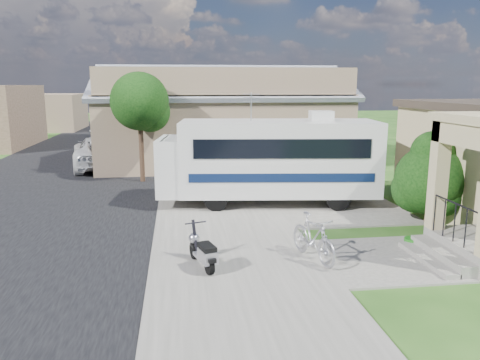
{
  "coord_description": "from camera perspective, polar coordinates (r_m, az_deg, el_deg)",
  "views": [
    {
      "loc": [
        -2.29,
        -10.83,
        4.06
      ],
      "look_at": [
        -0.5,
        2.5,
        1.3
      ],
      "focal_mm": 35.0,
      "sensor_mm": 36.0,
      "label": 1
    }
  ],
  "objects": [
    {
      "name": "driveway_slab",
      "position": [
        16.3,
        6.05,
        -2.8
      ],
      "size": [
        7.0,
        6.0,
        0.05
      ],
      "primitive_type": "cube",
      "color": "#64625A",
      "rests_on": "ground"
    },
    {
      "name": "shrub",
      "position": [
        14.8,
        22.26,
        0.39
      ],
      "size": [
        2.24,
        2.14,
        2.75
      ],
      "color": "#2F1F15",
      "rests_on": "ground"
    },
    {
      "name": "garden_hose",
      "position": [
        12.79,
        20.28,
        -7.21
      ],
      "size": [
        0.42,
        0.42,
        0.19
      ],
      "primitive_type": "cylinder",
      "color": "#186714",
      "rests_on": "ground"
    },
    {
      "name": "warehouse",
      "position": [
        24.99,
        -2.38,
        6.82
      ],
      "size": [
        12.5,
        8.4,
        5.04
      ],
      "color": "#836A52",
      "rests_on": "ground"
    },
    {
      "name": "van",
      "position": [
        31.1,
        -15.47,
        5.36
      ],
      "size": [
        3.5,
        6.6,
        1.82
      ],
      "primitive_type": "imported",
      "rotation": [
        0.0,
        0.0,
        0.16
      ],
      "color": "silver",
      "rests_on": "ground"
    },
    {
      "name": "sidewalk_slab",
      "position": [
        21.26,
        -4.03,
        0.63
      ],
      "size": [
        4.0,
        80.0,
        0.06
      ],
      "primitive_type": "cube",
      "color": "#64625A",
      "rests_on": "ground"
    },
    {
      "name": "street_tree_b",
      "position": [
        29.93,
        -10.51,
        10.12
      ],
      "size": [
        2.44,
        2.4,
        4.73
      ],
      "color": "#2F1F15",
      "rests_on": "ground"
    },
    {
      "name": "street_slab",
      "position": [
        21.85,
        -21.29,
        0.11
      ],
      "size": [
        9.0,
        80.0,
        0.02
      ],
      "primitive_type": "cube",
      "color": "black",
      "rests_on": "ground"
    },
    {
      "name": "motorhome",
      "position": [
        15.9,
        3.71,
        2.7
      ],
      "size": [
        7.53,
        3.11,
        3.75
      ],
      "rotation": [
        0.0,
        0.0,
        -0.12
      ],
      "color": "beige",
      "rests_on": "ground"
    },
    {
      "name": "street_tree_c",
      "position": [
        38.92,
        -9.87,
        10.01
      ],
      "size": [
        2.44,
        2.4,
        4.42
      ],
      "color": "#2F1F15",
      "rests_on": "ground"
    },
    {
      "name": "walk_slab",
      "position": [
        11.87,
        19.6,
        -8.97
      ],
      "size": [
        4.0,
        3.0,
        0.05
      ],
      "primitive_type": "cube",
      "color": "#64625A",
      "rests_on": "ground"
    },
    {
      "name": "distant_bldg_near",
      "position": [
        46.67,
        -23.66,
        7.6
      ],
      "size": [
        8.0,
        7.0,
        3.2
      ],
      "primitive_type": "cube",
      "color": "#836A52",
      "rests_on": "ground"
    },
    {
      "name": "scooter",
      "position": [
        10.47,
        -4.54,
        -8.73
      ],
      "size": [
        0.68,
        1.41,
        0.94
      ],
      "rotation": [
        0.0,
        0.0,
        0.29
      ],
      "color": "black",
      "rests_on": "ground"
    },
    {
      "name": "bicycle",
      "position": [
        10.98,
        8.9,
        -7.25
      ],
      "size": [
        0.97,
        1.87,
        1.08
      ],
      "primitive_type": "imported",
      "rotation": [
        0.0,
        0.0,
        0.27
      ],
      "color": "#A6A5AD",
      "rests_on": "ground"
    },
    {
      "name": "street_tree_a",
      "position": [
        19.95,
        -11.84,
        9.02
      ],
      "size": [
        2.44,
        2.4,
        4.58
      ],
      "color": "#2F1F15",
      "rests_on": "ground"
    },
    {
      "name": "pickup_truck",
      "position": [
        24.2,
        -16.58,
        3.3
      ],
      "size": [
        3.56,
        5.96,
        1.55
      ],
      "primitive_type": "imported",
      "rotation": [
        0.0,
        0.0,
        3.33
      ],
      "color": "silver",
      "rests_on": "ground"
    },
    {
      "name": "ground",
      "position": [
        11.79,
        4.07,
        -8.57
      ],
      "size": [
        120.0,
        120.0,
        0.0
      ],
      "primitive_type": "plane",
      "color": "#1C4111"
    }
  ]
}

